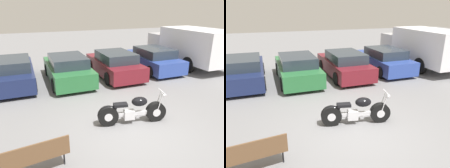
% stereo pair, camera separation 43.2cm
% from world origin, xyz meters
% --- Properties ---
extents(ground_plane, '(60.00, 60.00, 0.00)m').
position_xyz_m(ground_plane, '(0.00, 0.00, 0.00)').
color(ground_plane, slate).
extents(motorcycle, '(2.27, 0.85, 1.04)m').
position_xyz_m(motorcycle, '(0.08, 0.46, 0.43)').
color(motorcycle, black).
rests_on(motorcycle, ground_plane).
extents(parked_car_navy, '(1.94, 4.41, 1.36)m').
position_xyz_m(parked_car_navy, '(-3.53, 5.91, 0.65)').
color(parked_car_navy, '#19234C').
rests_on(parked_car_navy, ground_plane).
extents(parked_car_green, '(1.94, 4.41, 1.36)m').
position_xyz_m(parked_car_green, '(-0.97, 5.54, 0.65)').
color(parked_car_green, '#286B38').
rests_on(parked_car_green, ground_plane).
extents(parked_car_maroon, '(1.94, 4.41, 1.36)m').
position_xyz_m(parked_car_maroon, '(1.60, 5.52, 0.65)').
color(parked_car_maroon, maroon).
rests_on(parked_car_maroon, ground_plane).
extents(parked_car_blue, '(1.94, 4.41, 1.36)m').
position_xyz_m(parked_car_blue, '(4.16, 5.78, 0.65)').
color(parked_car_blue, '#2D479E').
rests_on(parked_car_blue, ground_plane).
extents(delivery_truck, '(2.34, 6.12, 2.38)m').
position_xyz_m(delivery_truck, '(6.87, 5.77, 1.35)').
color(delivery_truck, silver).
rests_on(delivery_truck, ground_plane).
extents(park_bench, '(1.54, 0.57, 0.89)m').
position_xyz_m(park_bench, '(-2.98, -0.87, 0.54)').
color(park_bench, brown).
rests_on(park_bench, ground_plane).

